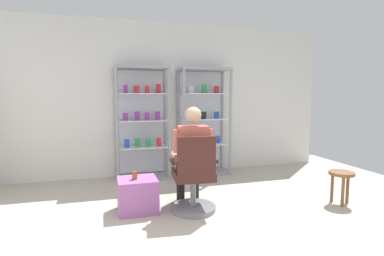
{
  "coord_description": "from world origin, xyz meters",
  "views": [
    {
      "loc": [
        -1.2,
        -2.43,
        1.44
      ],
      "look_at": [
        -0.07,
        1.36,
        1.0
      ],
      "focal_mm": 28.42,
      "sensor_mm": 36.0,
      "label": 1
    }
  ],
  "objects_px": {
    "seated_shopkeeper": "(192,153)",
    "wooden_stool": "(341,178)",
    "display_cabinet_right": "(203,121)",
    "office_chair": "(194,181)",
    "display_cabinet_left": "(142,122)",
    "tea_glass": "(135,175)",
    "storage_crate": "(138,195)"
  },
  "relations": [
    {
      "from": "seated_shopkeeper",
      "to": "wooden_stool",
      "type": "bearing_deg",
      "value": -12.59
    },
    {
      "from": "display_cabinet_right",
      "to": "office_chair",
      "type": "relative_size",
      "value": 1.98
    },
    {
      "from": "display_cabinet_left",
      "to": "wooden_stool",
      "type": "relative_size",
      "value": 4.41
    },
    {
      "from": "tea_glass",
      "to": "office_chair",
      "type": "bearing_deg",
      "value": -16.99
    },
    {
      "from": "seated_shopkeeper",
      "to": "tea_glass",
      "type": "distance_m",
      "value": 0.75
    },
    {
      "from": "office_chair",
      "to": "tea_glass",
      "type": "relative_size",
      "value": 9.46
    },
    {
      "from": "office_chair",
      "to": "storage_crate",
      "type": "bearing_deg",
      "value": 160.77
    },
    {
      "from": "display_cabinet_left",
      "to": "seated_shopkeeper",
      "type": "height_order",
      "value": "display_cabinet_left"
    },
    {
      "from": "tea_glass",
      "to": "wooden_stool",
      "type": "distance_m",
      "value": 2.68
    },
    {
      "from": "display_cabinet_right",
      "to": "office_chair",
      "type": "height_order",
      "value": "display_cabinet_right"
    },
    {
      "from": "display_cabinet_right",
      "to": "wooden_stool",
      "type": "xyz_separation_m",
      "value": [
        1.24,
        -2.03,
        -0.62
      ]
    },
    {
      "from": "tea_glass",
      "to": "wooden_stool",
      "type": "height_order",
      "value": "tea_glass"
    },
    {
      "from": "display_cabinet_left",
      "to": "wooden_stool",
      "type": "bearing_deg",
      "value": -40.93
    },
    {
      "from": "display_cabinet_left",
      "to": "office_chair",
      "type": "height_order",
      "value": "display_cabinet_left"
    },
    {
      "from": "wooden_stool",
      "to": "office_chair",
      "type": "bearing_deg",
      "value": 172.16
    },
    {
      "from": "display_cabinet_left",
      "to": "office_chair",
      "type": "xyz_separation_m",
      "value": [
        0.4,
        -1.76,
        -0.57
      ]
    },
    {
      "from": "display_cabinet_left",
      "to": "wooden_stool",
      "type": "distance_m",
      "value": 3.16
    },
    {
      "from": "display_cabinet_left",
      "to": "display_cabinet_right",
      "type": "relative_size",
      "value": 1.0
    },
    {
      "from": "display_cabinet_right",
      "to": "storage_crate",
      "type": "relative_size",
      "value": 4.04
    },
    {
      "from": "storage_crate",
      "to": "wooden_stool",
      "type": "height_order",
      "value": "wooden_stool"
    },
    {
      "from": "seated_shopkeeper",
      "to": "tea_glass",
      "type": "relative_size",
      "value": 12.71
    },
    {
      "from": "storage_crate",
      "to": "seated_shopkeeper",
      "type": "bearing_deg",
      "value": -5.66
    },
    {
      "from": "storage_crate",
      "to": "office_chair",
      "type": "bearing_deg",
      "value": -19.23
    },
    {
      "from": "display_cabinet_left",
      "to": "display_cabinet_right",
      "type": "xyz_separation_m",
      "value": [
        1.1,
        0.0,
        -0.0
      ]
    },
    {
      "from": "office_chair",
      "to": "storage_crate",
      "type": "relative_size",
      "value": 2.04
    },
    {
      "from": "display_cabinet_right",
      "to": "seated_shopkeeper",
      "type": "bearing_deg",
      "value": -113.24
    },
    {
      "from": "tea_glass",
      "to": "display_cabinet_right",
      "type": "bearing_deg",
      "value": 48.06
    },
    {
      "from": "display_cabinet_left",
      "to": "wooden_stool",
      "type": "height_order",
      "value": "display_cabinet_left"
    },
    {
      "from": "display_cabinet_right",
      "to": "display_cabinet_left",
      "type": "bearing_deg",
      "value": -179.92
    },
    {
      "from": "display_cabinet_right",
      "to": "seated_shopkeeper",
      "type": "xyz_separation_m",
      "value": [
        -0.69,
        -1.6,
        -0.25
      ]
    },
    {
      "from": "display_cabinet_right",
      "to": "storage_crate",
      "type": "height_order",
      "value": "display_cabinet_right"
    },
    {
      "from": "display_cabinet_left",
      "to": "office_chair",
      "type": "distance_m",
      "value": 1.89
    }
  ]
}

